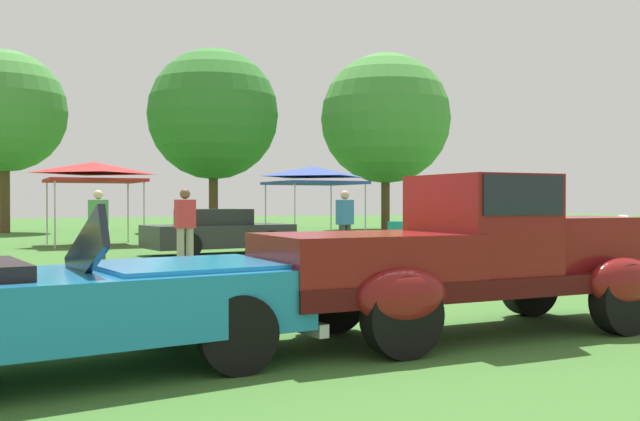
{
  "coord_description": "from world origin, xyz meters",
  "views": [
    {
      "loc": [
        -4.11,
        -6.62,
        1.41
      ],
      "look_at": [
        0.17,
        2.32,
        1.29
      ],
      "focal_mm": 40.39,
      "sensor_mm": 36.0,
      "label": 1
    }
  ],
  "objects_px": {
    "neighbor_convertible": "(70,303)",
    "show_car_teal": "(453,227)",
    "spectator_far_side": "(345,222)",
    "spectator_near_truck": "(98,223)",
    "show_car_charcoal": "(218,232)",
    "feature_pickup_truck": "(474,253)",
    "spectator_between_cars": "(185,225)",
    "canopy_tent_center_field": "(314,174)",
    "canopy_tent_left_field": "(94,171)"
  },
  "relations": [
    {
      "from": "neighbor_convertible",
      "to": "show_car_teal",
      "type": "relative_size",
      "value": 0.91
    },
    {
      "from": "spectator_far_side",
      "to": "spectator_near_truck",
      "type": "bearing_deg",
      "value": 160.55
    },
    {
      "from": "show_car_charcoal",
      "to": "show_car_teal",
      "type": "height_order",
      "value": "same"
    },
    {
      "from": "spectator_far_side",
      "to": "neighbor_convertible",
      "type": "bearing_deg",
      "value": -128.53
    },
    {
      "from": "show_car_teal",
      "to": "spectator_far_side",
      "type": "height_order",
      "value": "spectator_far_side"
    },
    {
      "from": "feature_pickup_truck",
      "to": "spectator_near_truck",
      "type": "relative_size",
      "value": 2.77
    },
    {
      "from": "spectator_between_cars",
      "to": "canopy_tent_center_field",
      "type": "bearing_deg",
      "value": 51.27
    },
    {
      "from": "spectator_near_truck",
      "to": "canopy_tent_left_field",
      "type": "xyz_separation_m",
      "value": [
        0.87,
        6.73,
        1.51
      ]
    },
    {
      "from": "show_car_charcoal",
      "to": "show_car_teal",
      "type": "xyz_separation_m",
      "value": [
        8.14,
        0.65,
        0.0
      ]
    },
    {
      "from": "spectator_between_cars",
      "to": "feature_pickup_truck",
      "type": "bearing_deg",
      "value": -84.5
    },
    {
      "from": "show_car_charcoal",
      "to": "canopy_tent_left_field",
      "type": "xyz_separation_m",
      "value": [
        -2.4,
        5.65,
        1.82
      ]
    },
    {
      "from": "spectator_near_truck",
      "to": "canopy_tent_left_field",
      "type": "relative_size",
      "value": 0.57
    },
    {
      "from": "neighbor_convertible",
      "to": "show_car_teal",
      "type": "bearing_deg",
      "value": 44.29
    },
    {
      "from": "spectator_far_side",
      "to": "canopy_tent_left_field",
      "type": "bearing_deg",
      "value": 118.16
    },
    {
      "from": "show_car_teal",
      "to": "spectator_far_side",
      "type": "xyz_separation_m",
      "value": [
        -5.9,
        -3.68,
        0.31
      ]
    },
    {
      "from": "show_car_charcoal",
      "to": "spectator_far_side",
      "type": "xyz_separation_m",
      "value": [
        2.25,
        -3.03,
        0.32
      ]
    },
    {
      "from": "show_car_charcoal",
      "to": "spectator_between_cars",
      "type": "distance_m",
      "value": 4.13
    },
    {
      "from": "show_car_teal",
      "to": "canopy_tent_center_field",
      "type": "relative_size",
      "value": 1.55
    },
    {
      "from": "show_car_teal",
      "to": "spectator_between_cars",
      "type": "relative_size",
      "value": 2.82
    },
    {
      "from": "spectator_far_side",
      "to": "canopy_tent_center_field",
      "type": "bearing_deg",
      "value": 69.68
    },
    {
      "from": "show_car_charcoal",
      "to": "canopy_tent_center_field",
      "type": "height_order",
      "value": "canopy_tent_center_field"
    },
    {
      "from": "neighbor_convertible",
      "to": "spectator_far_side",
      "type": "bearing_deg",
      "value": 51.47
    },
    {
      "from": "show_car_teal",
      "to": "canopy_tent_center_field",
      "type": "height_order",
      "value": "canopy_tent_center_field"
    },
    {
      "from": "show_car_teal",
      "to": "canopy_tent_center_field",
      "type": "xyz_separation_m",
      "value": [
        -2.79,
        4.7,
        1.82
      ]
    },
    {
      "from": "spectator_near_truck",
      "to": "canopy_tent_center_field",
      "type": "xyz_separation_m",
      "value": [
        8.61,
        6.43,
        1.51
      ]
    },
    {
      "from": "canopy_tent_left_field",
      "to": "canopy_tent_center_field",
      "type": "xyz_separation_m",
      "value": [
        7.75,
        -0.3,
        0.0
      ]
    },
    {
      "from": "spectator_near_truck",
      "to": "spectator_far_side",
      "type": "height_order",
      "value": "same"
    },
    {
      "from": "spectator_between_cars",
      "to": "canopy_tent_left_field",
      "type": "xyz_separation_m",
      "value": [
        -0.52,
        9.31,
        1.51
      ]
    },
    {
      "from": "show_car_teal",
      "to": "canopy_tent_left_field",
      "type": "relative_size",
      "value": 1.61
    },
    {
      "from": "spectator_near_truck",
      "to": "spectator_between_cars",
      "type": "distance_m",
      "value": 2.93
    },
    {
      "from": "feature_pickup_truck",
      "to": "canopy_tent_center_field",
      "type": "height_order",
      "value": "canopy_tent_center_field"
    },
    {
      "from": "feature_pickup_truck",
      "to": "canopy_tent_left_field",
      "type": "distance_m",
      "value": 18.08
    },
    {
      "from": "neighbor_convertible",
      "to": "show_car_teal",
      "type": "distance_m",
      "value": 18.58
    },
    {
      "from": "spectator_far_side",
      "to": "canopy_tent_center_field",
      "type": "height_order",
      "value": "canopy_tent_center_field"
    },
    {
      "from": "spectator_between_cars",
      "to": "canopy_tent_center_field",
      "type": "height_order",
      "value": "canopy_tent_center_field"
    },
    {
      "from": "feature_pickup_truck",
      "to": "spectator_far_side",
      "type": "relative_size",
      "value": 2.77
    },
    {
      "from": "spectator_between_cars",
      "to": "canopy_tent_center_field",
      "type": "relative_size",
      "value": 0.55
    },
    {
      "from": "show_car_teal",
      "to": "spectator_between_cars",
      "type": "bearing_deg",
      "value": -156.73
    },
    {
      "from": "feature_pickup_truck",
      "to": "canopy_tent_left_field",
      "type": "xyz_separation_m",
      "value": [
        -1.35,
        17.96,
        1.55
      ]
    },
    {
      "from": "neighbor_convertible",
      "to": "canopy_tent_center_field",
      "type": "height_order",
      "value": "canopy_tent_center_field"
    },
    {
      "from": "feature_pickup_truck",
      "to": "spectator_between_cars",
      "type": "distance_m",
      "value": 8.7
    },
    {
      "from": "show_car_charcoal",
      "to": "spectator_far_side",
      "type": "distance_m",
      "value": 3.79
    },
    {
      "from": "feature_pickup_truck",
      "to": "show_car_charcoal",
      "type": "relative_size",
      "value": 1.16
    },
    {
      "from": "feature_pickup_truck",
      "to": "show_car_teal",
      "type": "relative_size",
      "value": 0.98
    },
    {
      "from": "spectator_near_truck",
      "to": "show_car_teal",
      "type": "bearing_deg",
      "value": 8.62
    },
    {
      "from": "neighbor_convertible",
      "to": "spectator_far_side",
      "type": "xyz_separation_m",
      "value": [
        7.4,
        9.3,
        0.34
      ]
    },
    {
      "from": "show_car_teal",
      "to": "spectator_far_side",
      "type": "bearing_deg",
      "value": -148.06
    },
    {
      "from": "canopy_tent_center_field",
      "to": "show_car_teal",
      "type": "bearing_deg",
      "value": -59.28
    },
    {
      "from": "feature_pickup_truck",
      "to": "canopy_tent_center_field",
      "type": "bearing_deg",
      "value": 70.1
    },
    {
      "from": "feature_pickup_truck",
      "to": "spectator_near_truck",
      "type": "bearing_deg",
      "value": 101.18
    }
  ]
}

